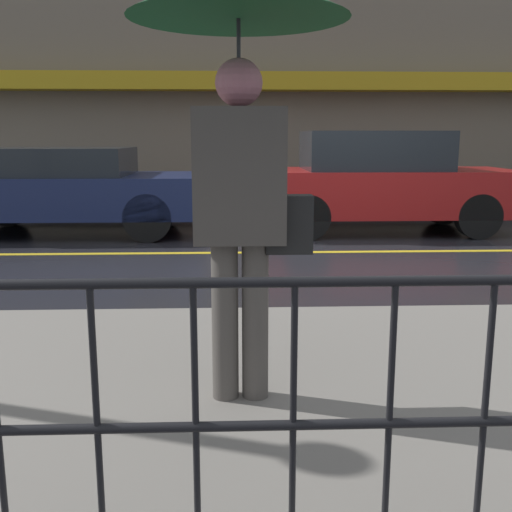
{
  "coord_description": "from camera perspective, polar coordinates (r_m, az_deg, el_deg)",
  "views": [
    {
      "loc": [
        -1.37,
        -7.77,
        1.51
      ],
      "look_at": [
        -1.16,
        -2.6,
        0.47
      ],
      "focal_mm": 42.0,
      "sensor_mm": 36.0,
      "label": 1
    }
  ],
  "objects": [
    {
      "name": "ground_plane",
      "position": [
        8.03,
        7.57,
        0.37
      ],
      "size": [
        80.0,
        80.0,
        0.0
      ],
      "primitive_type": "plane",
      "color": "black"
    },
    {
      "name": "building_storefront",
      "position": [
        13.1,
        3.97,
        19.76
      ],
      "size": [
        28.0,
        0.85,
        6.98
      ],
      "color": "#706656",
      "rests_on": "ground_plane"
    },
    {
      "name": "pedestrian",
      "position": [
        3.07,
        -1.55,
        17.56
      ],
      "size": [
        1.08,
        1.08,
        2.19
      ],
      "color": "#4C4742",
      "rests_on": "sidewalk_near"
    },
    {
      "name": "car_navy",
      "position": [
        9.89,
        -17.42,
        6.18
      ],
      "size": [
        4.19,
        1.91,
        1.34
      ],
      "color": "#19234C",
      "rests_on": "ground_plane"
    },
    {
      "name": "sidewalk_near",
      "position": [
        3.77,
        19.63,
        -11.94
      ],
      "size": [
        28.0,
        3.12,
        0.12
      ],
      "color": "slate",
      "rests_on": "ground_plane"
    },
    {
      "name": "sidewalk_far",
      "position": [
        11.93,
        4.33,
        4.28
      ],
      "size": [
        28.0,
        1.98,
        0.12
      ],
      "color": "slate",
      "rests_on": "ground_plane"
    },
    {
      "name": "lane_marking",
      "position": [
        8.03,
        7.57,
        0.4
      ],
      "size": [
        25.2,
        0.12,
        0.01
      ],
      "color": "gold",
      "rests_on": "ground_plane"
    },
    {
      "name": "car_red",
      "position": [
        9.83,
        11.65,
        6.96
      ],
      "size": [
        4.15,
        1.75,
        1.59
      ],
      "color": "maroon",
      "rests_on": "ground_plane"
    }
  ]
}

